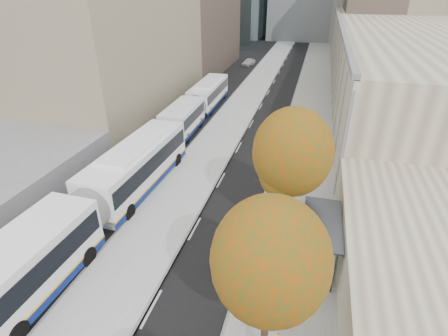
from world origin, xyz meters
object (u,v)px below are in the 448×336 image
(cyclist, at_px, (230,260))
(bus_far, at_px, (199,103))
(bus_near, at_px, (102,198))
(bus_shelter, at_px, (325,230))
(distant_car, at_px, (249,62))

(cyclist, bearing_deg, bus_far, 118.34)
(bus_near, xyz_separation_m, cyclist, (8.41, -2.19, -0.91))
(bus_near, bearing_deg, bus_shelter, 0.35)
(bus_near, height_order, cyclist, bus_near)
(cyclist, xyz_separation_m, distant_car, (-8.79, 48.98, -0.24))
(bus_far, xyz_separation_m, cyclist, (8.89, -21.81, -0.69))
(distant_car, bearing_deg, bus_shelter, -60.71)
(bus_far, relative_size, distant_car, 4.86)
(bus_far, height_order, cyclist, bus_far)
(cyclist, height_order, distant_car, cyclist)
(bus_shelter, bearing_deg, distant_car, 105.68)
(bus_near, distance_m, bus_far, 19.62)
(bus_shelter, distance_m, distant_car, 48.97)
(cyclist, bearing_deg, bus_shelter, 28.86)
(bus_shelter, distance_m, bus_near, 12.87)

